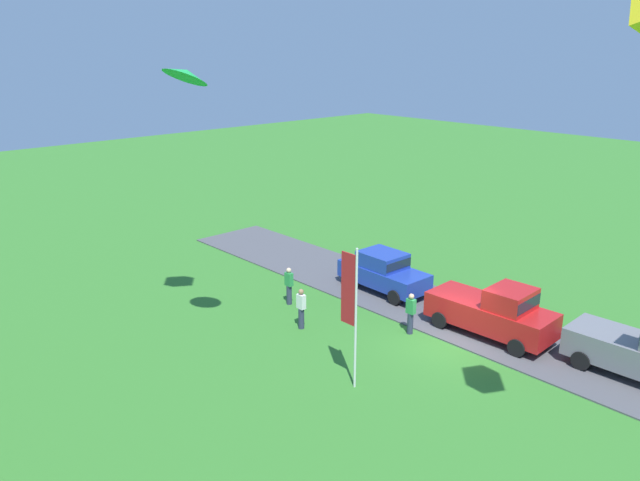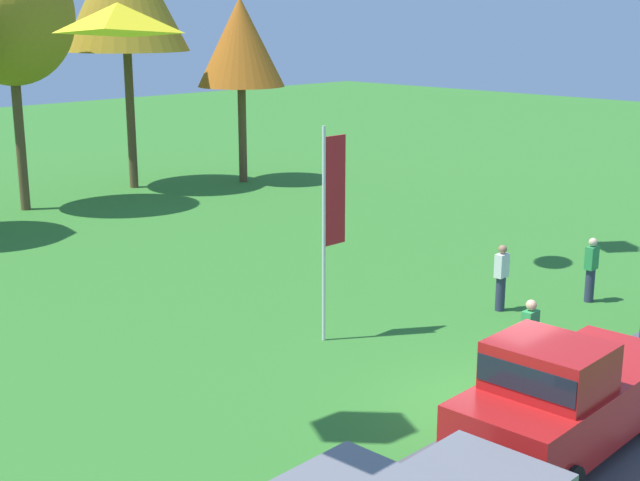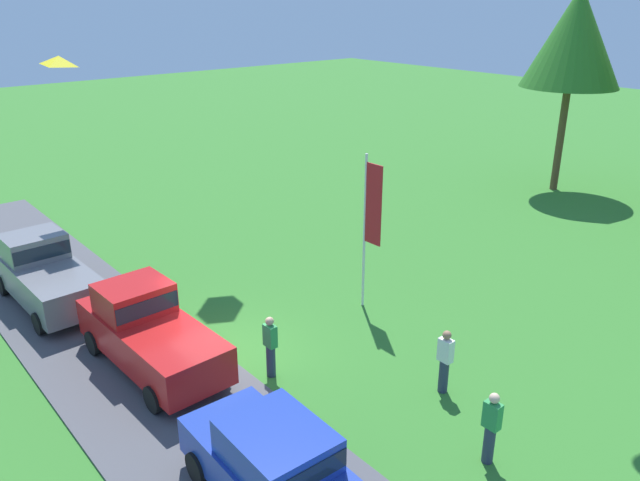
{
  "view_description": "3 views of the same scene",
  "coord_description": "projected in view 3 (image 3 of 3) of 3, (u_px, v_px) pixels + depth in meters",
  "views": [
    {
      "loc": [
        -12.61,
        18.36,
        11.05
      ],
      "look_at": [
        0.59,
        6.12,
        5.37
      ],
      "focal_mm": 35.0,
      "sensor_mm": 36.0,
      "label": 1
    },
    {
      "loc": [
        -13.51,
        -8.65,
        7.28
      ],
      "look_at": [
        0.11,
        4.87,
        2.38
      ],
      "focal_mm": 50.0,
      "sensor_mm": 36.0,
      "label": 2
    },
    {
      "loc": [
        12.92,
        -7.58,
        9.25
      ],
      "look_at": [
        -0.9,
        4.04,
        2.08
      ],
      "focal_mm": 35.0,
      "sensor_mm": 36.0,
      "label": 3
    }
  ],
  "objects": [
    {
      "name": "flag_banner",
      "position": [
        370.0,
        214.0,
        18.57
      ],
      "size": [
        0.71,
        0.08,
        4.93
      ],
      "color": "silver",
      "rests_on": "ground"
    },
    {
      "name": "tree_far_right",
      "position": [
        575.0,
        37.0,
        28.95
      ],
      "size": [
        4.58,
        4.58,
        9.67
      ],
      "color": "brown",
      "rests_on": "ground"
    },
    {
      "name": "car_pickup_mid_row",
      "position": [
        148.0,
        329.0,
        16.23
      ],
      "size": [
        5.06,
        2.17,
        2.14
      ],
      "color": "red",
      "rests_on": "ground"
    },
    {
      "name": "car_pickup_far_end",
      "position": [
        44.0,
        272.0,
        19.58
      ],
      "size": [
        5.05,
        2.16,
        2.14
      ],
      "color": "slate",
      "rests_on": "ground"
    },
    {
      "name": "ground_plane",
      "position": [
        229.0,
        355.0,
        17.14
      ],
      "size": [
        120.0,
        120.0,
        0.0
      ],
      "primitive_type": "plane",
      "color": "#337528"
    },
    {
      "name": "car_sedan_by_flagpole",
      "position": [
        276.0,
        465.0,
        11.64
      ],
      "size": [
        4.45,
        2.06,
        1.84
      ],
      "color": "#1E389E",
      "rests_on": "ground"
    },
    {
      "name": "person_watching_sky",
      "position": [
        270.0,
        346.0,
        15.89
      ],
      "size": [
        0.36,
        0.24,
        1.71
      ],
      "color": "#2D334C",
      "rests_on": "ground"
    },
    {
      "name": "person_beside_suv",
      "position": [
        445.0,
        361.0,
        15.26
      ],
      "size": [
        0.36,
        0.24,
        1.71
      ],
      "color": "#2D334C",
      "rests_on": "ground"
    },
    {
      "name": "pavement_strip",
      "position": [
        151.0,
        385.0,
        15.75
      ],
      "size": [
        36.0,
        4.4,
        0.06
      ],
      "primitive_type": "cube",
      "color": "#4C4C51",
      "rests_on": "ground"
    },
    {
      "name": "person_on_lawn",
      "position": [
        491.0,
        427.0,
        12.92
      ],
      "size": [
        0.36,
        0.24,
        1.71
      ],
      "color": "#2D334C",
      "rests_on": "ground"
    },
    {
      "name": "kite_diamond_near_flag",
      "position": [
        59.0,
        61.0,
        20.02
      ],
      "size": [
        1.36,
        1.36,
        0.38
      ],
      "primitive_type": "pyramid",
      "rotation": [
        0.08,
        0.0,
        2.37
      ],
      "color": "yellow"
    }
  ]
}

